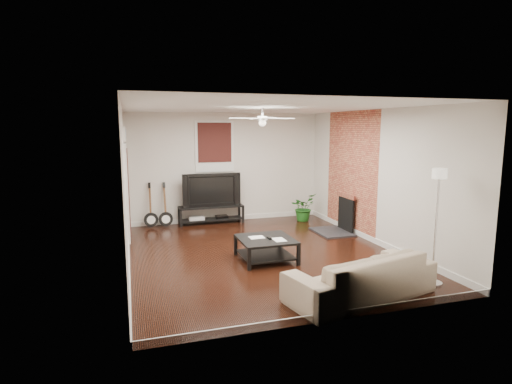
# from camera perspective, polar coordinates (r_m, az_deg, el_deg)

# --- Properties ---
(room) EXTENTS (5.01, 6.01, 2.81)m
(room) POSITION_cam_1_polar(r_m,az_deg,el_deg) (7.86, 0.87, 1.37)
(room) COLOR black
(room) RESTS_ON ground
(brick_accent) EXTENTS (0.02, 2.20, 2.80)m
(brick_accent) POSITION_cam_1_polar(r_m,az_deg,el_deg) (9.80, 12.97, 2.64)
(brick_accent) COLOR #AC4837
(brick_accent) RESTS_ON floor
(fireplace) EXTENTS (0.80, 1.10, 0.92)m
(fireplace) POSITION_cam_1_polar(r_m,az_deg,el_deg) (9.80, 11.32, -2.87)
(fireplace) COLOR black
(fireplace) RESTS_ON floor
(window_back) EXTENTS (1.00, 0.06, 1.30)m
(window_back) POSITION_cam_1_polar(r_m,az_deg,el_deg) (10.60, -5.73, 6.27)
(window_back) COLOR black
(window_back) RESTS_ON wall_back
(door_left) EXTENTS (0.08, 1.00, 2.50)m
(door_left) POSITION_cam_1_polar(r_m,az_deg,el_deg) (9.38, -17.35, 1.27)
(door_left) COLOR white
(door_left) RESTS_ON wall_left
(tv_stand) EXTENTS (1.64, 0.44, 0.46)m
(tv_stand) POSITION_cam_1_polar(r_m,az_deg,el_deg) (10.61, -6.20, -3.12)
(tv_stand) COLOR black
(tv_stand) RESTS_ON floor
(tv) EXTENTS (1.47, 0.19, 0.85)m
(tv) POSITION_cam_1_polar(r_m,az_deg,el_deg) (10.51, -6.29, 0.37)
(tv) COLOR black
(tv) RESTS_ON tv_stand
(coffee_table) EXTENTS (0.98, 0.98, 0.41)m
(coffee_table) POSITION_cam_1_polar(r_m,az_deg,el_deg) (7.71, 1.37, -7.88)
(coffee_table) COLOR black
(coffee_table) RESTS_ON floor
(sofa) EXTENTS (2.38, 1.36, 0.66)m
(sofa) POSITION_cam_1_polar(r_m,az_deg,el_deg) (6.25, 14.29, -11.07)
(sofa) COLOR tan
(sofa) RESTS_ON floor
(floor_lamp) EXTENTS (0.36, 0.36, 1.83)m
(floor_lamp) POSITION_cam_1_polar(r_m,az_deg,el_deg) (6.95, 23.60, -4.47)
(floor_lamp) COLOR white
(floor_lamp) RESTS_ON floor
(potted_plant) EXTENTS (0.84, 0.82, 0.71)m
(potted_plant) POSITION_cam_1_polar(r_m,az_deg,el_deg) (10.90, 6.53, -2.11)
(potted_plant) COLOR #1E611B
(potted_plant) RESTS_ON floor
(guitar_left) EXTENTS (0.36, 0.26, 1.12)m
(guitar_left) POSITION_cam_1_polar(r_m,az_deg,el_deg) (10.34, -14.37, -1.81)
(guitar_left) COLOR black
(guitar_left) RESTS_ON floor
(guitar_right) EXTENTS (0.36, 0.26, 1.12)m
(guitar_right) POSITION_cam_1_polar(r_m,az_deg,el_deg) (10.33, -12.42, -1.75)
(guitar_right) COLOR black
(guitar_right) RESTS_ON floor
(ceiling_fan) EXTENTS (1.24, 1.24, 0.32)m
(ceiling_fan) POSITION_cam_1_polar(r_m,az_deg,el_deg) (7.80, 0.89, 10.14)
(ceiling_fan) COLOR white
(ceiling_fan) RESTS_ON ceiling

